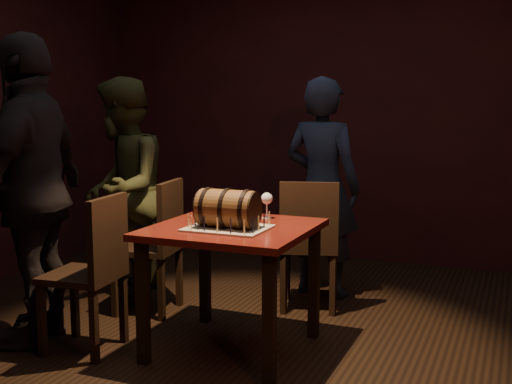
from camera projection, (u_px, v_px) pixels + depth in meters
room_shell at (246, 114)px, 3.60m from camera, size 5.04×5.04×2.80m
pub_table at (233, 244)px, 3.74m from camera, size 0.90×0.90×0.75m
cake_board at (228, 228)px, 3.63m from camera, size 0.45×0.35×0.01m
barrel_cake at (228, 208)px, 3.61m from camera, size 0.39×0.23×0.23m
birthday_candles at (228, 220)px, 3.62m from camera, size 0.40×0.30×0.09m
wine_glass_left at (216, 198)px, 4.03m from camera, size 0.07×0.07×0.16m
wine_glass_mid at (241, 198)px, 4.03m from camera, size 0.07×0.07×0.16m
wine_glass_right at (267, 200)px, 3.95m from camera, size 0.07×0.07×0.16m
pint_of_ale at (223, 206)px, 3.99m from camera, size 0.07×0.07×0.15m
menu_card at (211, 203)px, 4.14m from camera, size 0.10×0.05×0.13m
chair_back at (309, 238)px, 4.47m from camera, size 0.50×0.50×0.93m
chair_left_rear at (158, 239)px, 4.44m from camera, size 0.46×0.46×0.93m
chair_left_front at (94, 265)px, 3.74m from camera, size 0.44×0.44×0.93m
person_back at (322, 187)px, 4.83m from camera, size 0.66×0.49×1.65m
person_left_rear at (122, 190)px, 4.69m from camera, size 0.89×0.98×1.65m
person_left_front at (34, 191)px, 3.85m from camera, size 0.72×1.18×1.87m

